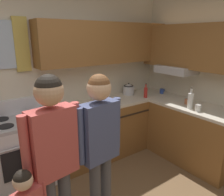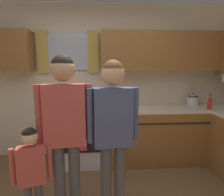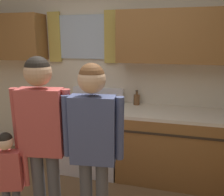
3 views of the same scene
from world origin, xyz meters
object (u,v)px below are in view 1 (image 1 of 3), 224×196
object	(u,v)px
bottle_squat_brown	(55,102)
stovetop_kettle	(129,89)
bottle_milk_white	(191,100)
adult_in_plaid	(100,138)
adult_holding_child	(54,150)
bottle_sauce_red	(146,92)
stove_oven	(24,150)
cup_terracotta	(187,101)
mug_ceramic_white	(198,108)
mug_cobalt_blue	(162,91)

from	to	relation	value
bottle_squat_brown	stovetop_kettle	xyz separation A→B (m)	(1.33, -0.08, 0.02)
bottle_milk_white	adult_in_plaid	size ratio (longest dim) A/B	0.20
adult_holding_child	bottle_sauce_red	bearing A→B (deg)	26.76
stove_oven	bottle_milk_white	world-z (taller)	bottle_milk_white
bottle_squat_brown	cup_terracotta	world-z (taller)	bottle_squat_brown
bottle_squat_brown	adult_in_plaid	xyz separation A→B (m)	(-0.14, -1.42, 0.03)
cup_terracotta	mug_ceramic_white	bearing A→B (deg)	-118.59
mug_ceramic_white	mug_cobalt_blue	distance (m)	1.01
stove_oven	mug_ceramic_white	bearing A→B (deg)	-28.25
mug_cobalt_blue	stovetop_kettle	distance (m)	0.62
stove_oven	cup_terracotta	distance (m)	2.44
adult_holding_child	stovetop_kettle	bearing A→B (deg)	35.12
bottle_sauce_red	mug_cobalt_blue	bearing A→B (deg)	3.20
bottle_sauce_red	bottle_milk_white	bearing A→B (deg)	-81.60
bottle_squat_brown	mug_ceramic_white	xyz separation A→B (m)	(1.52, -1.35, -0.03)
bottle_squat_brown	mug_cobalt_blue	distance (m)	1.90
adult_in_plaid	adult_holding_child	bearing A→B (deg)	-178.42
bottle_squat_brown	adult_in_plaid	bearing A→B (deg)	-95.77
mug_cobalt_blue	adult_holding_child	xyz separation A→B (m)	(-2.45, -1.04, 0.09)
bottle_sauce_red	cup_terracotta	size ratio (longest dim) A/B	2.26
bottle_milk_white	adult_in_plaid	world-z (taller)	adult_in_plaid
bottle_sauce_red	adult_in_plaid	xyz separation A→B (m)	(-1.57, -1.00, 0.01)
mug_cobalt_blue	bottle_milk_white	bearing A→B (deg)	-111.46
bottle_squat_brown	mug_cobalt_blue	size ratio (longest dim) A/B	1.79
bottle_milk_white	adult_holding_child	xyz separation A→B (m)	(-2.13, -0.23, 0.02)
bottle_sauce_red	bottle_milk_white	xyz separation A→B (m)	(0.12, -0.79, 0.03)
mug_ceramic_white	adult_holding_child	xyz separation A→B (m)	(-2.11, -0.09, 0.09)
bottle_milk_white	mug_cobalt_blue	size ratio (longest dim) A/B	2.73
bottle_squat_brown	adult_in_plaid	world-z (taller)	adult_in_plaid
stove_oven	bottle_sauce_red	xyz separation A→B (m)	(1.99, -0.19, 0.53)
bottle_sauce_red	mug_cobalt_blue	world-z (taller)	bottle_sauce_red
bottle_milk_white	stove_oven	bearing A→B (deg)	155.01
mug_ceramic_white	stove_oven	bearing A→B (deg)	151.75
bottle_sauce_red	stovetop_kettle	world-z (taller)	bottle_sauce_red
stove_oven	adult_holding_child	bearing A→B (deg)	-91.26
bottle_sauce_red	bottle_milk_white	size ratio (longest dim) A/B	0.78
stovetop_kettle	bottle_milk_white	bearing A→B (deg)	-79.51
bottle_sauce_red	adult_in_plaid	bearing A→B (deg)	-147.39
mug_ceramic_white	stovetop_kettle	distance (m)	1.28
mug_ceramic_white	stovetop_kettle	xyz separation A→B (m)	(-0.19, 1.27, 0.05)
cup_terracotta	adult_in_plaid	distance (m)	1.87
stove_oven	adult_holding_child	world-z (taller)	adult_holding_child
mug_ceramic_white	bottle_squat_brown	bearing A→B (deg)	138.57
adult_holding_child	bottle_milk_white	bearing A→B (deg)	6.09
cup_terracotta	mug_cobalt_blue	world-z (taller)	mug_cobalt_blue
adult_in_plaid	mug_cobalt_blue	bearing A→B (deg)	27.15
bottle_milk_white	adult_holding_child	distance (m)	2.14
mug_ceramic_white	adult_holding_child	distance (m)	2.12
stove_oven	adult_holding_child	size ratio (longest dim) A/B	0.67
bottle_sauce_red	adult_holding_child	xyz separation A→B (m)	(-2.01, -1.02, 0.04)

